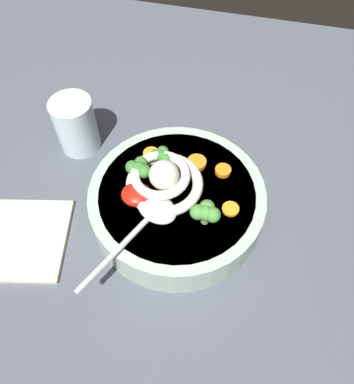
% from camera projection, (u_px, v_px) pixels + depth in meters
% --- Properties ---
extents(table_slab, '(1.23, 1.23, 0.04)m').
position_uv_depth(table_slab, '(176.00, 241.00, 0.59)').
color(table_slab, '#474C56').
rests_on(table_slab, ground).
extents(soup_bowl, '(0.26, 0.26, 0.06)m').
position_uv_depth(soup_bowl, '(177.00, 203.00, 0.57)').
color(soup_bowl, '#9EB2A3').
rests_on(soup_bowl, table_slab).
extents(noodle_pile, '(0.12, 0.12, 0.05)m').
position_uv_depth(noodle_pile, '(163.00, 179.00, 0.54)').
color(noodle_pile, silver).
rests_on(noodle_pile, soup_bowl).
extents(soup_spoon, '(0.10, 0.17, 0.02)m').
position_uv_depth(soup_spoon, '(150.00, 217.00, 0.52)').
color(soup_spoon, '#B7B7BC').
rests_on(soup_spoon, soup_bowl).
extents(chili_sauce_dollop, '(0.04, 0.04, 0.02)m').
position_uv_depth(chili_sauce_dollop, '(137.00, 195.00, 0.53)').
color(chili_sauce_dollop, '#B2190F').
rests_on(chili_sauce_dollop, soup_bowl).
extents(broccoli_floret_left, '(0.04, 0.04, 0.03)m').
position_uv_depth(broccoli_floret_left, '(206.00, 213.00, 0.51)').
color(broccoli_floret_left, '#7A9E60').
rests_on(broccoli_floret_left, soup_bowl).
extents(broccoli_floret_front, '(0.04, 0.03, 0.03)m').
position_uv_depth(broccoli_floret_front, '(161.00, 156.00, 0.56)').
color(broccoli_floret_front, '#7A9E60').
rests_on(broccoli_floret_front, soup_bowl).
extents(broccoli_floret_right, '(0.04, 0.03, 0.03)m').
position_uv_depth(broccoli_floret_right, '(139.00, 167.00, 0.55)').
color(broccoli_floret_right, '#7A9E60').
rests_on(broccoli_floret_right, soup_bowl).
extents(carrot_slice_extra_a, '(0.02, 0.02, 0.00)m').
position_uv_depth(carrot_slice_extra_a, '(231.00, 209.00, 0.53)').
color(carrot_slice_extra_a, orange).
rests_on(carrot_slice_extra_a, soup_bowl).
extents(carrot_slice_center, '(0.03, 0.03, 0.01)m').
position_uv_depth(carrot_slice_center, '(197.00, 163.00, 0.58)').
color(carrot_slice_center, orange).
rests_on(carrot_slice_center, soup_bowl).
extents(carrot_slice_beside_chili, '(0.02, 0.02, 0.01)m').
position_uv_depth(carrot_slice_beside_chili, '(223.00, 171.00, 0.57)').
color(carrot_slice_beside_chili, orange).
rests_on(carrot_slice_beside_chili, soup_bowl).
extents(carrot_slice_rear, '(0.02, 0.02, 0.00)m').
position_uv_depth(carrot_slice_rear, '(151.00, 153.00, 0.59)').
color(carrot_slice_rear, orange).
rests_on(carrot_slice_rear, soup_bowl).
extents(drinking_glass, '(0.07, 0.07, 0.10)m').
position_uv_depth(drinking_glass, '(76.00, 125.00, 0.64)').
color(drinking_glass, silver).
rests_on(drinking_glass, table_slab).
extents(folded_napkin, '(0.20, 0.17, 0.01)m').
position_uv_depth(folded_napkin, '(8.00, 239.00, 0.57)').
color(folded_napkin, beige).
rests_on(folded_napkin, table_slab).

